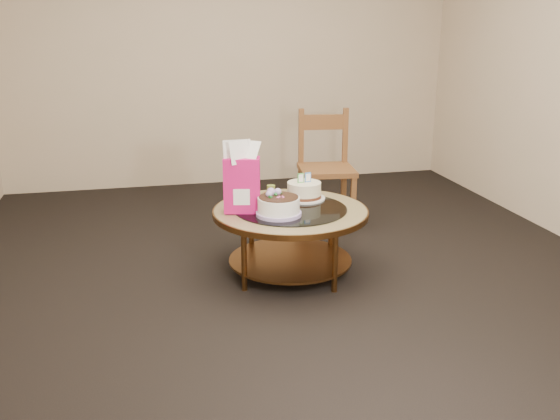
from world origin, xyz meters
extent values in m
plane|color=black|center=(0.00, 0.00, 0.00)|extent=(5.00, 5.00, 0.00)
cube|color=beige|center=(0.00, 2.50, 1.30)|extent=(4.50, 0.02, 2.60)
cube|color=beige|center=(0.00, -2.50, 1.30)|extent=(4.50, 0.02, 2.60)
cylinder|color=brown|center=(0.35, 0.20, 0.21)|extent=(0.04, 0.04, 0.42)
cylinder|color=brown|center=(-0.20, 0.35, 0.21)|extent=(0.04, 0.04, 0.42)
cylinder|color=brown|center=(-0.35, -0.20, 0.21)|extent=(0.04, 0.04, 0.42)
cylinder|color=brown|center=(0.20, -0.35, 0.21)|extent=(0.04, 0.04, 0.42)
cylinder|color=brown|center=(0.00, 0.00, 0.10)|extent=(0.82, 0.82, 0.02)
cylinder|color=brown|center=(0.00, 0.00, 0.43)|extent=(1.02, 1.02, 0.04)
cylinder|color=#9F8A57|center=(0.00, 0.00, 0.45)|extent=(1.00, 1.00, 0.01)
cylinder|color=black|center=(0.00, 0.00, 0.45)|extent=(0.74, 0.74, 0.01)
cylinder|color=#B197D5|center=(-0.11, -0.13, 0.47)|extent=(0.29, 0.29, 0.02)
cylinder|color=white|center=(-0.11, -0.13, 0.52)|extent=(0.26, 0.26, 0.12)
cylinder|color=black|center=(-0.11, -0.13, 0.58)|extent=(0.25, 0.25, 0.01)
sphere|color=#B197D5|center=(-0.15, -0.07, 0.60)|extent=(0.05, 0.05, 0.05)
sphere|color=#B197D5|center=(-0.10, -0.07, 0.60)|extent=(0.04, 0.04, 0.04)
sphere|color=#B197D5|center=(-0.17, -0.11, 0.60)|extent=(0.04, 0.04, 0.04)
cone|color=#1E722A|center=(-0.12, -0.10, 0.59)|extent=(0.03, 0.03, 0.02)
cone|color=#1E722A|center=(-0.17, -0.08, 0.59)|extent=(0.04, 0.04, 0.02)
cone|color=#1E722A|center=(-0.08, -0.06, 0.59)|extent=(0.04, 0.04, 0.02)
cone|color=#1E722A|center=(-0.16, -0.14, 0.59)|extent=(0.04, 0.04, 0.02)
cylinder|color=white|center=(0.14, 0.19, 0.46)|extent=(0.29, 0.29, 0.01)
cylinder|color=#482314|center=(0.14, 0.19, 0.48)|extent=(0.24, 0.24, 0.02)
cylinder|color=white|center=(0.14, 0.19, 0.53)|extent=(0.23, 0.23, 0.09)
cube|color=green|center=(0.12, 0.19, 0.61)|extent=(0.04, 0.02, 0.07)
cube|color=white|center=(0.12, 0.19, 0.61)|extent=(0.03, 0.02, 0.05)
cube|color=#4185DF|center=(0.17, 0.20, 0.61)|extent=(0.04, 0.02, 0.07)
cube|color=white|center=(0.17, 0.20, 0.61)|extent=(0.03, 0.02, 0.05)
cube|color=#E0157D|center=(-0.32, 0.00, 0.63)|extent=(0.25, 0.17, 0.35)
cube|color=white|center=(-0.32, 0.00, 0.57)|extent=(0.13, 0.15, 0.10)
cube|color=tan|center=(-0.06, 0.32, 0.46)|extent=(0.10, 0.10, 0.01)
cylinder|color=gold|center=(-0.06, 0.32, 0.47)|extent=(0.11, 0.11, 0.01)
cylinder|color=olive|center=(-0.06, 0.32, 0.51)|extent=(0.06, 0.06, 0.06)
cylinder|color=black|center=(-0.06, 0.32, 0.54)|extent=(0.00, 0.00, 0.01)
cube|color=brown|center=(0.53, 0.94, 0.46)|extent=(0.48, 0.48, 0.04)
cube|color=brown|center=(0.33, 0.78, 0.23)|extent=(0.05, 0.05, 0.46)
cube|color=brown|center=(0.70, 0.73, 0.23)|extent=(0.05, 0.05, 0.46)
cube|color=brown|center=(0.37, 1.14, 0.23)|extent=(0.05, 0.05, 0.46)
cube|color=brown|center=(0.74, 1.10, 0.23)|extent=(0.05, 0.05, 0.46)
cube|color=brown|center=(0.37, 1.14, 0.70)|extent=(0.05, 0.05, 0.47)
cube|color=brown|center=(0.74, 1.10, 0.70)|extent=(0.05, 0.05, 0.47)
cube|color=brown|center=(0.56, 1.12, 0.82)|extent=(0.37, 0.07, 0.12)
camera|label=1|loc=(-0.94, -3.77, 1.66)|focal=40.00mm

